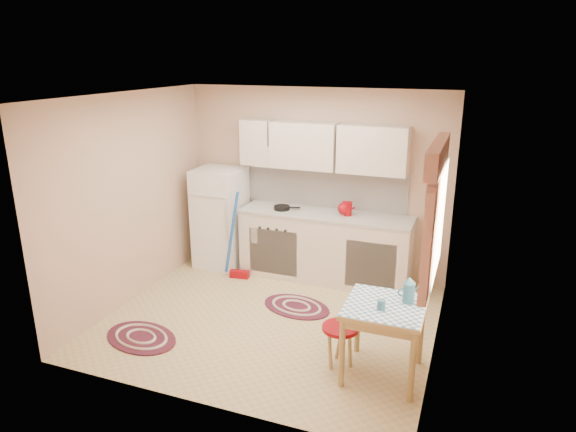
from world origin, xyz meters
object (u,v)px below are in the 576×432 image
(stool, at_px, (340,346))
(table, at_px, (383,340))
(base_cabinets, at_px, (325,248))
(fridge, at_px, (221,218))

(stool, bearing_deg, table, -1.00)
(table, bearing_deg, stool, 179.00)
(base_cabinets, relative_size, stool, 5.36)
(fridge, xyz_separation_m, table, (2.66, -1.86, -0.34))
(table, distance_m, stool, 0.44)
(fridge, height_order, base_cabinets, fridge)
(fridge, height_order, table, fridge)
(base_cabinets, relative_size, table, 3.12)
(fridge, relative_size, base_cabinets, 0.62)
(fridge, distance_m, table, 3.27)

